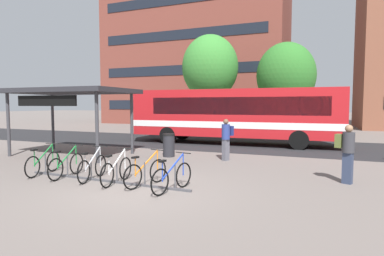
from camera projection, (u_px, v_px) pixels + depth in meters
name	position (u px, v px, depth m)	size (l,w,h in m)	color
ground	(138.00, 190.00, 8.62)	(200.00, 200.00, 0.00)	#6B605B
bus_lane_asphalt	(236.00, 144.00, 18.68)	(80.00, 7.20, 0.01)	#232326
city_bus	(232.00, 114.00, 18.63)	(12.08, 2.86, 3.20)	red
bike_rack	(104.00, 179.00, 9.54)	(5.80, 0.29, 0.70)	#47474C
parked_bicycle_green_0	(43.00, 163.00, 10.47)	(0.52, 1.71, 0.99)	black
parked_bicycle_green_1	(67.00, 165.00, 10.07)	(0.52, 1.72, 0.99)	black
parked_bicycle_silver_2	(93.00, 168.00, 9.72)	(0.52, 1.70, 0.99)	black
parked_bicycle_white_3	(117.00, 171.00, 9.27)	(0.52, 1.72, 0.99)	black
parked_bicycle_orange_4	(146.00, 173.00, 9.01)	(0.60, 1.68, 0.99)	black
parked_bicycle_blue_5	(172.00, 177.00, 8.44)	(0.58, 1.69, 0.99)	black
transit_shelter	(70.00, 93.00, 14.40)	(5.66, 3.57, 3.03)	#38383D
commuter_olive_pack_0	(347.00, 150.00, 9.25)	(0.60, 0.48, 1.74)	#2D3851
commuter_navy_pack_1	(226.00, 137.00, 13.13)	(0.51, 0.60, 1.73)	#565660
trash_bin	(169.00, 145.00, 14.12)	(0.55, 0.55, 1.03)	#232328
street_tree_0	(286.00, 76.00, 24.98)	(4.58, 4.58, 7.23)	brown
street_tree_1	(210.00, 67.00, 27.26)	(4.83, 4.83, 8.33)	brown
building_left_wing	(198.00, 47.00, 40.20)	(21.95, 10.89, 19.46)	brown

